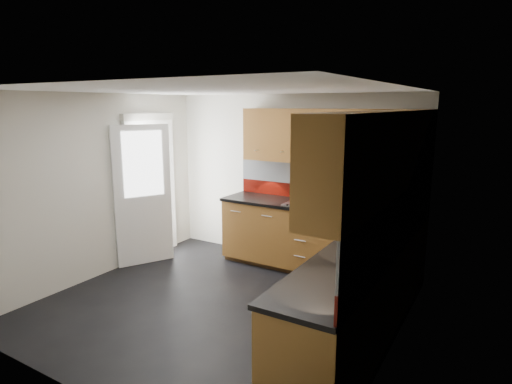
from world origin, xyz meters
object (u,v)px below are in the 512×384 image
Objects in this scene: utensil_pot at (304,193)px; toaster at (414,208)px; gas_hob at (310,204)px; food_processor at (394,216)px.

toaster is (1.49, -0.10, 0.00)m from utensil_pot.
utensil_pot is at bearing 129.77° from gas_hob.
food_processor is (1.41, -0.72, 0.03)m from utensil_pot.
food_processor reaches higher than gas_hob.
gas_hob is 1.31m from toaster.
food_processor is at bearing -26.89° from utensil_pot.
food_processor is (1.22, -0.48, 0.11)m from gas_hob.
utensil_pot is at bearing 176.04° from toaster.
toaster is at bearing -3.96° from utensil_pot.
gas_hob is at bearing -174.26° from toaster.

